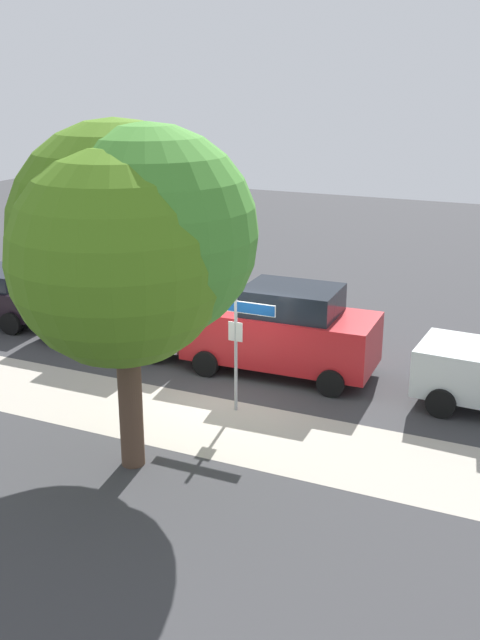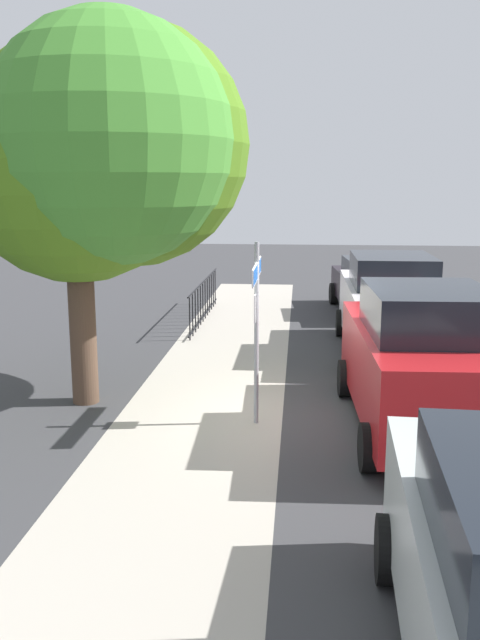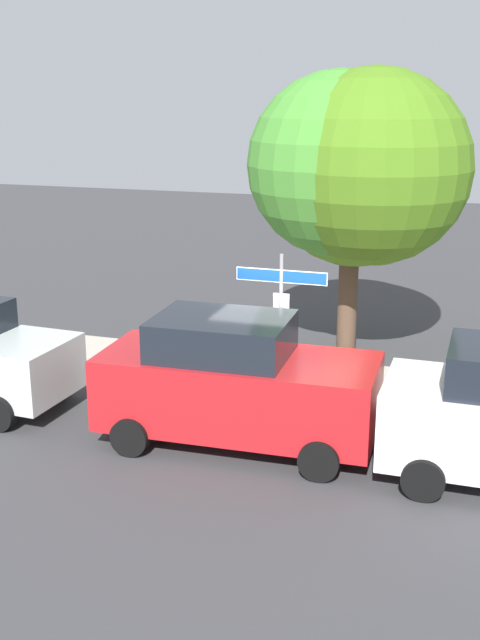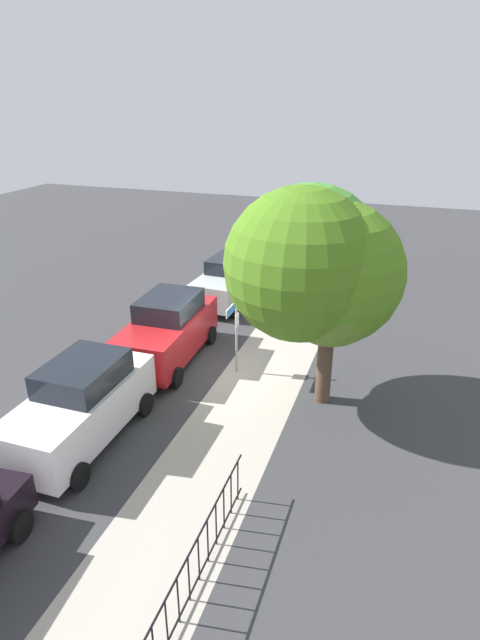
% 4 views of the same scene
% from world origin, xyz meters
% --- Properties ---
extents(ground_plane, '(60.00, 60.00, 0.00)m').
position_xyz_m(ground_plane, '(0.00, 0.00, 0.00)').
color(ground_plane, '#38383A').
extents(sidewalk_strip, '(24.00, 2.60, 0.00)m').
position_xyz_m(sidewalk_strip, '(2.00, 1.30, 0.00)').
color(sidewalk_strip, '#ADA598').
rests_on(sidewalk_strip, ground_plane).
extents(street_sign, '(1.78, 0.07, 2.79)m').
position_xyz_m(street_sign, '(-0.35, 0.40, 1.93)').
color(street_sign, '#9EA0A5').
rests_on(street_sign, ground_plane).
extents(shade_tree, '(4.64, 4.64, 6.24)m').
position_xyz_m(shade_tree, '(0.61, 2.94, 4.08)').
color(shade_tree, '#4D392A').
rests_on(shade_tree, ground_plane).
extents(car_red, '(4.64, 2.25, 2.19)m').
position_xyz_m(car_red, '(-0.46, -2.05, 1.08)').
color(car_red, red).
rests_on(car_red, ground_plane).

